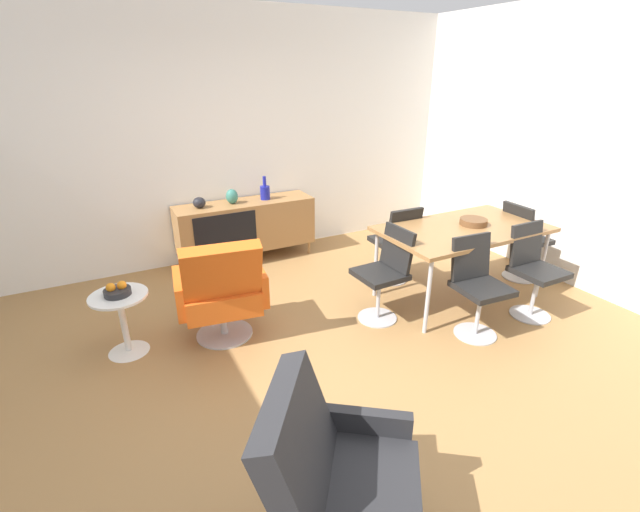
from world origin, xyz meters
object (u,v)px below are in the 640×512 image
Objects in this scene: dining_chair_near_window at (385,271)px; fruit_bowl at (117,291)px; sideboard at (246,225)px; vase_sculptural_dark at (265,192)px; lounge_chair_red at (221,290)px; armchair_black_shell at (338,488)px; vase_cobalt at (199,203)px; dining_chair_far_end at (522,238)px; dining_chair_front_left at (477,283)px; side_table_round at (123,317)px; wooden_bowl_on_table at (473,222)px; dining_table at (463,231)px; vase_ceramic_small at (232,196)px; dining_chair_front_right at (533,267)px; dining_chair_back_left at (397,241)px.

dining_chair_near_window reaches higher than fruit_bowl.
vase_sculptural_dark reaches higher than sideboard.
armchair_black_shell is at bearing -91.81° from lounge_chair_red.
dining_chair_far_end is at bearing -32.31° from vase_cobalt.
side_table_round is (-2.70, 1.06, -0.15)m from dining_chair_front_left.
lounge_chair_red and armchair_black_shell have the same top height.
dining_table is at bearing -174.96° from wooden_bowl_on_table.
sideboard is 1.72m from lounge_chair_red.
dining_chair_far_end and dining_chair_front_left have the same top height.
vase_cobalt reaches higher than side_table_round.
lounge_chair_red reaches higher than vase_cobalt.
wooden_bowl_on_table is at bearing -8.85° from fruit_bowl.
vase_sculptural_dark is at bearing 0.00° from vase_ceramic_small.
dining_chair_front_left is 2.91m from side_table_round.
vase_sculptural_dark is 2.28m from dining_table.
dining_chair_far_end is 1.65× the size of side_table_round.
armchair_black_shell is 2.34m from side_table_round.
dining_chair_front_left and dining_chair_near_window have the same top height.
side_table_round is (-1.49, -1.37, -0.12)m from sideboard.
dining_chair_front_right is (1.65, -2.43, -0.34)m from vase_sculptural_dark.
vase_sculptural_dark reaches higher than side_table_round.
wooden_bowl_on_table is (1.83, -1.86, -0.03)m from vase_ceramic_small.
lounge_chair_red is (-1.94, -0.24, -0.00)m from dining_chair_back_left.
dining_chair_front_right reaches higher than sideboard.
armchair_black_shell is (-2.71, -1.16, -0.00)m from dining_chair_front_right.
dining_chair_near_window is 0.90× the size of lounge_chair_red.
vase_cobalt is 2.89m from wooden_bowl_on_table.
dining_chair_far_end is 1.36m from dining_chair_front_left.
dining_table is 2.33m from lounge_chair_red.
fruit_bowl is (-3.05, 0.51, -0.14)m from dining_table.
armchair_black_shell reaches higher than dining_chair_front_left.
dining_chair_front_left is (1.22, -2.43, 0.03)m from sideboard.
dining_chair_back_left is (-0.48, 0.55, -0.30)m from wooden_bowl_on_table.
vase_cobalt is at bearing 137.85° from dining_table.
vase_sculptural_dark is at bearing 111.42° from dining_chair_front_left.
vase_cobalt is 0.37m from vase_ceramic_small.
dining_chair_front_right reaches higher than side_table_round.
wooden_bowl_on_table is 0.81m from dining_chair_far_end.
dining_chair_front_left reaches higher than dining_table.
dining_chair_front_right is at bearing 0.01° from dining_chair_front_left.
lounge_chair_red is 4.73× the size of fruit_bowl.
dining_chair_front_left is 1.00× the size of dining_chair_near_window.
wooden_bowl_on_table is 0.30× the size of dining_chair_far_end.
dining_chair_far_end is 1.00× the size of dining_chair_back_left.
dining_chair_front_right is at bearing -57.88° from dining_chair_back_left.
fruit_bowl is (-2.70, 1.07, 0.09)m from dining_chair_front_left.
vase_sculptural_dark reaches higher than dining_chair_front_right.
fruit_bowl is at bearing 166.84° from dining_chair_near_window.
fruit_bowl is at bearing -125.48° from vase_cobalt.
dining_chair_front_left is at bearing -179.99° from dining_chair_front_right.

